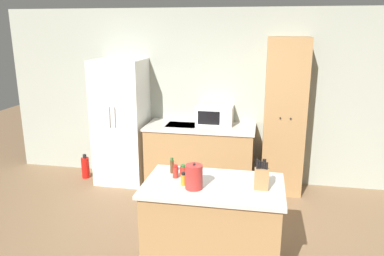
# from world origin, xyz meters

# --- Properties ---
(wall_back) EXTENTS (7.20, 0.06, 2.60)m
(wall_back) POSITION_xyz_m (0.00, 2.33, 1.30)
(wall_back) COLOR #9EA393
(wall_back) RESTS_ON ground_plane
(refrigerator) EXTENTS (0.73, 0.68, 1.88)m
(refrigerator) POSITION_xyz_m (-1.67, 1.97, 0.94)
(refrigerator) COLOR white
(refrigerator) RESTS_ON ground_plane
(back_counter) EXTENTS (1.59, 0.71, 0.94)m
(back_counter) POSITION_xyz_m (-0.45, 1.96, 0.47)
(back_counter) COLOR #9E7547
(back_counter) RESTS_ON ground_plane
(pantry_cabinet) EXTENTS (0.56, 0.54, 2.20)m
(pantry_cabinet) POSITION_xyz_m (0.74, 2.04, 1.10)
(pantry_cabinet) COLOR #9E7547
(pantry_cabinet) RESTS_ON ground_plane
(kitchen_island) EXTENTS (1.28, 0.78, 0.94)m
(kitchen_island) POSITION_xyz_m (0.02, -0.08, 0.47)
(kitchen_island) COLOR #9E7547
(kitchen_island) RESTS_ON ground_plane
(microwave) EXTENTS (0.52, 0.39, 0.27)m
(microwave) POSITION_xyz_m (-0.26, 2.09, 1.08)
(microwave) COLOR white
(microwave) RESTS_ON back_counter
(knife_block) EXTENTS (0.13, 0.07, 0.29)m
(knife_block) POSITION_xyz_m (0.45, -0.12, 1.04)
(knife_block) COLOR #9E7547
(knife_block) RESTS_ON kitchen_island
(spice_bottle_tall_dark) EXTENTS (0.06, 0.06, 0.11)m
(spice_bottle_tall_dark) POSITION_xyz_m (-0.30, 0.05, 0.99)
(spice_bottle_tall_dark) COLOR #B2281E
(spice_bottle_tall_dark) RESTS_ON kitchen_island
(spice_bottle_short_red) EXTENTS (0.05, 0.05, 0.12)m
(spice_bottle_short_red) POSITION_xyz_m (-0.25, -0.16, 0.99)
(spice_bottle_short_red) COLOR orange
(spice_bottle_short_red) RESTS_ON kitchen_island
(spice_bottle_amber_oil) EXTENTS (0.05, 0.05, 0.13)m
(spice_bottle_amber_oil) POSITION_xyz_m (-0.36, 0.00, 1.00)
(spice_bottle_amber_oil) COLOR #B2281E
(spice_bottle_amber_oil) RESTS_ON kitchen_island
(spice_bottle_green_herb) EXTENTS (0.04, 0.04, 0.16)m
(spice_bottle_green_herb) POSITION_xyz_m (-0.42, 0.11, 1.01)
(spice_bottle_green_herb) COLOR #563319
(spice_bottle_green_herb) RESTS_ON kitchen_island
(kettle) EXTENTS (0.15, 0.15, 0.24)m
(kettle) POSITION_xyz_m (-0.14, -0.21, 1.05)
(kettle) COLOR #B72D28
(kettle) RESTS_ON kitchen_island
(fire_extinguisher) EXTENTS (0.12, 0.12, 0.39)m
(fire_extinguisher) POSITION_xyz_m (-2.29, 1.92, 0.17)
(fire_extinguisher) COLOR red
(fire_extinguisher) RESTS_ON ground_plane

